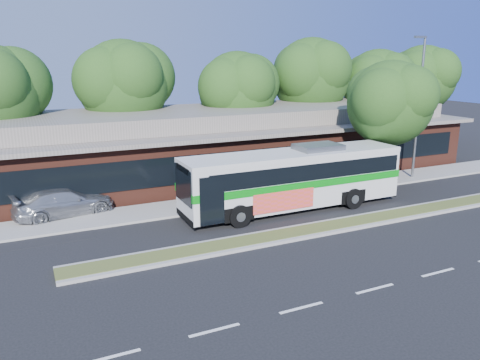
{
  "coord_description": "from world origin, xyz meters",
  "views": [
    {
      "loc": [
        -13.5,
        -16.34,
        7.76
      ],
      "look_at": [
        -4.14,
        3.58,
        2.0
      ],
      "focal_mm": 35.0,
      "sensor_mm": 36.0,
      "label": 1
    }
  ],
  "objects": [
    {
      "name": "plaza_building",
      "position": [
        0.0,
        12.99,
        2.13
      ],
      "size": [
        33.2,
        11.2,
        4.45
      ],
      "color": "#512419",
      "rests_on": "ground"
    },
    {
      "name": "tree_bg_f",
      "position": [
        20.43,
        16.14,
        6.06
      ],
      "size": [
        6.69,
        6.0,
        8.92
      ],
      "color": "black",
      "rests_on": "ground"
    },
    {
      "name": "sidewalk_tree",
      "position": [
        6.91,
        5.42,
        5.25
      ],
      "size": [
        5.65,
        5.07,
        7.67
      ],
      "color": "black",
      "rests_on": "ground"
    },
    {
      "name": "sidewalk",
      "position": [
        0.0,
        6.4,
        0.06
      ],
      "size": [
        44.0,
        2.6,
        0.12
      ],
      "primitive_type": "cube",
      "color": "gray",
      "rests_on": "ground"
    },
    {
      "name": "tree_bg_c",
      "position": [
        1.4,
        15.13,
        5.59
      ],
      "size": [
        6.24,
        5.6,
        8.26
      ],
      "color": "black",
      "rests_on": "ground"
    },
    {
      "name": "tree_bg_b",
      "position": [
        -6.57,
        16.14,
        6.14
      ],
      "size": [
        6.69,
        6.0,
        9.0
      ],
      "color": "black",
      "rests_on": "ground"
    },
    {
      "name": "median_strip",
      "position": [
        0.0,
        0.6,
        0.07
      ],
      "size": [
        26.0,
        1.1,
        0.15
      ],
      "primitive_type": "cube",
      "color": "#465222",
      "rests_on": "ground"
    },
    {
      "name": "transit_bus",
      "position": [
        -0.93,
        3.8,
        1.88
      ],
      "size": [
        12.03,
        2.87,
        3.37
      ],
      "rotation": [
        0.0,
        0.0,
        0.0
      ],
      "color": "beige",
      "rests_on": "ground"
    },
    {
      "name": "sedan",
      "position": [
        -11.97,
        7.8,
        0.71
      ],
      "size": [
        5.2,
        2.86,
        1.43
      ],
      "primitive_type": "imported",
      "rotation": [
        0.0,
        0.0,
        1.75
      ],
      "color": "#9D9FA3",
      "rests_on": "ground"
    },
    {
      "name": "ground",
      "position": [
        0.0,
        0.0,
        0.0
      ],
      "size": [
        120.0,
        120.0,
        0.0
      ],
      "primitive_type": "plane",
      "color": "black",
      "rests_on": "ground"
    },
    {
      "name": "lamp_post",
      "position": [
        9.56,
        6.0,
        4.9
      ],
      "size": [
        0.93,
        0.18,
        9.07
      ],
      "color": "slate",
      "rests_on": "ground"
    },
    {
      "name": "tree_bg_d",
      "position": [
        8.45,
        16.15,
        6.42
      ],
      "size": [
        6.91,
        6.2,
        9.37
      ],
      "color": "black",
      "rests_on": "ground"
    },
    {
      "name": "tree_bg_e",
      "position": [
        14.42,
        15.14,
        5.74
      ],
      "size": [
        6.47,
        5.8,
        8.5
      ],
      "color": "black",
      "rests_on": "ground"
    }
  ]
}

